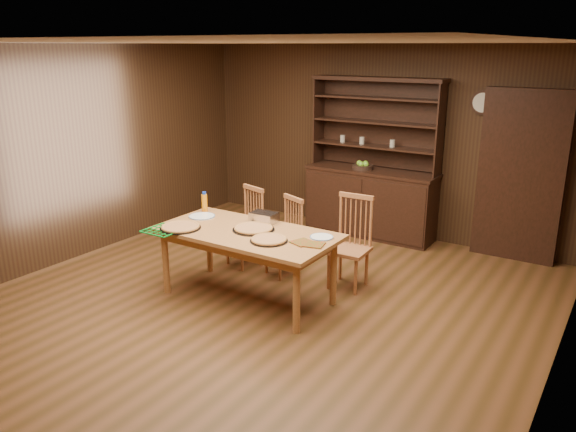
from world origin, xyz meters
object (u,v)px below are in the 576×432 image
Objects in this scene: dining_table at (247,239)px; chair_right at (352,238)px; chair_left at (248,224)px; china_hutch at (371,194)px; juice_bottle at (204,202)px; chair_center at (287,234)px.

chair_right reaches higher than dining_table.
chair_left is at bearing -178.29° from chair_right.
chair_right is (0.56, -1.73, -0.05)m from china_hutch.
china_hutch is at bearing 105.40° from chair_right.
chair_right is (1.34, 0.10, 0.04)m from chair_left.
chair_left is at bearing -112.84° from china_hutch.
juice_bottle reaches higher than dining_table.
dining_table is 1.83× the size of chair_right.
dining_table is 2.04× the size of chair_center.
chair_center is 0.90× the size of chair_right.
dining_table is (-0.18, -2.63, 0.07)m from china_hutch.
chair_right is at bearing 30.27° from chair_center.
chair_left is 0.57m from chair_center.
juice_bottle is at bearing -100.31° from chair_left.
china_hutch reaches higher than chair_right.
china_hutch reaches higher than chair_center.
chair_center is at bearing 16.26° from chair_left.
chair_left is 1.34m from chair_right.
dining_table is 1.96× the size of chair_left.
china_hutch is at bearing 66.31° from juice_bottle.
chair_right is at bearing 50.50° from dining_table.
dining_table is at bearing -65.89° from chair_center.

